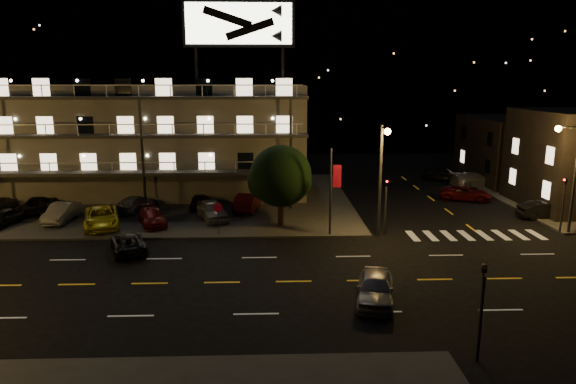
{
  "coord_description": "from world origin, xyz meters",
  "views": [
    {
      "loc": [
        0.72,
        -26.92,
        11.09
      ],
      "look_at": [
        1.97,
        8.0,
        3.38
      ],
      "focal_mm": 32.0,
      "sensor_mm": 36.0,
      "label": 1
    }
  ],
  "objects_px": {
    "road_car_east": "(375,288)",
    "road_car_west": "(128,243)",
    "side_car_0": "(546,210)",
    "lot_car_4": "(212,210)",
    "lot_car_7": "(136,203)",
    "lot_car_2": "(102,217)",
    "tree": "(280,178)"
  },
  "relations": [
    {
      "from": "road_car_east",
      "to": "road_car_west",
      "type": "height_order",
      "value": "road_car_east"
    },
    {
      "from": "side_car_0",
      "to": "road_car_east",
      "type": "relative_size",
      "value": 0.96
    },
    {
      "from": "side_car_0",
      "to": "road_car_west",
      "type": "relative_size",
      "value": 0.98
    },
    {
      "from": "lot_car_4",
      "to": "side_car_0",
      "type": "bearing_deg",
      "value": -21.91
    },
    {
      "from": "lot_car_7",
      "to": "road_car_east",
      "type": "bearing_deg",
      "value": 154.1
    },
    {
      "from": "lot_car_2",
      "to": "lot_car_4",
      "type": "height_order",
      "value": "lot_car_4"
    },
    {
      "from": "lot_car_2",
      "to": "lot_car_7",
      "type": "distance_m",
      "value": 4.95
    },
    {
      "from": "side_car_0",
      "to": "road_car_west",
      "type": "distance_m",
      "value": 32.41
    },
    {
      "from": "tree",
      "to": "lot_car_2",
      "type": "distance_m",
      "value": 13.8
    },
    {
      "from": "road_car_east",
      "to": "side_car_0",
      "type": "bearing_deg",
      "value": 54.3
    },
    {
      "from": "tree",
      "to": "road_car_west",
      "type": "xyz_separation_m",
      "value": [
        -10.08,
        -5.56,
        -3.19
      ]
    },
    {
      "from": "lot_car_2",
      "to": "lot_car_4",
      "type": "relative_size",
      "value": 1.2
    },
    {
      "from": "side_car_0",
      "to": "lot_car_2",
      "type": "bearing_deg",
      "value": 93.27
    },
    {
      "from": "tree",
      "to": "lot_car_7",
      "type": "relative_size",
      "value": 1.37
    },
    {
      "from": "road_car_east",
      "to": "road_car_west",
      "type": "bearing_deg",
      "value": 162.89
    },
    {
      "from": "road_car_west",
      "to": "lot_car_2",
      "type": "bearing_deg",
      "value": -79.26
    },
    {
      "from": "tree",
      "to": "lot_car_7",
      "type": "distance_m",
      "value": 13.27
    },
    {
      "from": "lot_car_2",
      "to": "lot_car_4",
      "type": "xyz_separation_m",
      "value": [
        8.12,
        1.87,
        0.02
      ]
    },
    {
      "from": "side_car_0",
      "to": "tree",
      "type": "bearing_deg",
      "value": 94.55
    },
    {
      "from": "road_car_east",
      "to": "lot_car_2",
      "type": "bearing_deg",
      "value": 155.17
    },
    {
      "from": "lot_car_2",
      "to": "road_car_west",
      "type": "height_order",
      "value": "lot_car_2"
    },
    {
      "from": "side_car_0",
      "to": "road_car_west",
      "type": "bearing_deg",
      "value": 103.16
    },
    {
      "from": "lot_car_2",
      "to": "lot_car_7",
      "type": "relative_size",
      "value": 1.19
    },
    {
      "from": "road_car_east",
      "to": "road_car_west",
      "type": "distance_m",
      "value": 16.79
    },
    {
      "from": "lot_car_4",
      "to": "lot_car_7",
      "type": "height_order",
      "value": "lot_car_4"
    },
    {
      "from": "tree",
      "to": "road_car_west",
      "type": "distance_m",
      "value": 11.94
    },
    {
      "from": "road_car_east",
      "to": "road_car_west",
      "type": "xyz_separation_m",
      "value": [
        -14.61,
        8.26,
        -0.15
      ]
    },
    {
      "from": "lot_car_4",
      "to": "side_car_0",
      "type": "distance_m",
      "value": 26.93
    },
    {
      "from": "lot_car_7",
      "to": "road_car_west",
      "type": "xyz_separation_m",
      "value": [
        2.0,
        -10.16,
        -0.19
      ]
    },
    {
      "from": "road_car_west",
      "to": "side_car_0",
      "type": "bearing_deg",
      "value": 171.1
    },
    {
      "from": "tree",
      "to": "road_car_west",
      "type": "relative_size",
      "value": 1.4
    },
    {
      "from": "tree",
      "to": "lot_car_2",
      "type": "height_order",
      "value": "tree"
    }
  ]
}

